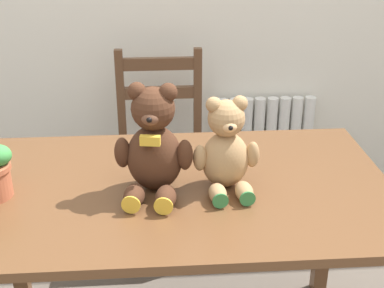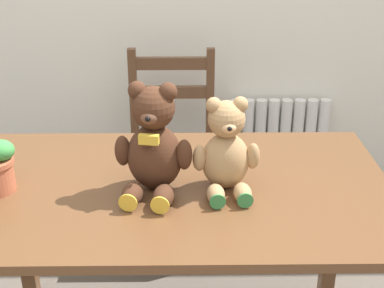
% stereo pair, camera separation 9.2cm
% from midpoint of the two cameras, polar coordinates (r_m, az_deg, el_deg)
% --- Properties ---
extents(radiator, '(0.56, 0.10, 0.64)m').
position_cam_midpoint_polar(radiator, '(3.08, 6.77, -1.30)').
color(radiator, white).
rests_on(radiator, ground_plane).
extents(dining_table, '(1.42, 0.85, 0.78)m').
position_cam_midpoint_polar(dining_table, '(1.80, -3.19, -7.33)').
color(dining_table, brown).
rests_on(dining_table, ground_plane).
extents(wooden_chair_behind, '(0.43, 0.44, 0.97)m').
position_cam_midpoint_polar(wooden_chair_behind, '(2.66, -4.30, -1.00)').
color(wooden_chair_behind, brown).
rests_on(wooden_chair_behind, ground_plane).
extents(teddy_bear_left, '(0.25, 0.26, 0.36)m').
position_cam_midpoint_polar(teddy_bear_left, '(1.66, -5.71, -0.29)').
color(teddy_bear_left, '#472819').
rests_on(teddy_bear_left, dining_table).
extents(teddy_bear_right, '(0.22, 0.22, 0.31)m').
position_cam_midpoint_polar(teddy_bear_right, '(1.68, 2.09, -0.69)').
color(teddy_bear_right, tan).
rests_on(teddy_bear_right, dining_table).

